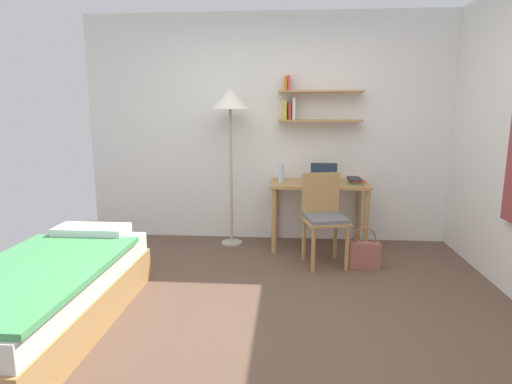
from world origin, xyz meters
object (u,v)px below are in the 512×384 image
(desk_chair, at_px, (324,215))
(standing_lamp, at_px, (230,107))
(desk, at_px, (319,194))
(laptop, at_px, (324,178))
(book_stack, at_px, (355,180))
(handbag, at_px, (364,254))
(water_bottle, at_px, (281,173))
(bed, at_px, (46,296))

(desk_chair, bearing_deg, standing_lamp, 151.75)
(desk, xyz_separation_m, desk_chair, (0.02, -0.52, -0.10))
(standing_lamp, bearing_deg, laptop, -1.09)
(book_stack, bearing_deg, desk_chair, -126.58)
(standing_lamp, relative_size, laptop, 5.90)
(handbag, bearing_deg, desk_chair, 163.36)
(standing_lamp, height_order, water_bottle, standing_lamp)
(standing_lamp, xyz_separation_m, laptop, (1.04, -0.02, -0.77))
(laptop, relative_size, book_stack, 1.14)
(laptop, xyz_separation_m, handbag, (0.36, -0.64, -0.65))
(laptop, height_order, water_bottle, laptop)
(laptop, height_order, book_stack, laptop)
(handbag, bearing_deg, bed, -151.05)
(standing_lamp, height_order, book_stack, standing_lamp)
(desk, xyz_separation_m, water_bottle, (-0.42, 0.00, 0.24))
(bed, relative_size, book_stack, 7.38)
(desk_chair, xyz_separation_m, laptop, (0.04, 0.52, 0.29))
(desk, distance_m, laptop, 0.19)
(desk, distance_m, desk_chair, 0.53)
(laptop, distance_m, handbag, 0.98)
(desk_chair, bearing_deg, handbag, -16.64)
(book_stack, distance_m, handbag, 0.88)
(desk, height_order, handbag, desk)
(desk, relative_size, desk_chair, 1.18)
(desk_chair, bearing_deg, laptop, 86.02)
(desk_chair, distance_m, laptop, 0.59)
(desk_chair, xyz_separation_m, handbag, (0.39, -0.12, -0.36))
(handbag, bearing_deg, standing_lamp, 154.83)
(bed, xyz_separation_m, desk, (2.03, 1.98, 0.36))
(water_bottle, relative_size, book_stack, 0.79)
(desk, xyz_separation_m, standing_lamp, (-0.98, 0.02, 0.95))
(handbag, bearing_deg, desk, 122.85)
(water_bottle, xyz_separation_m, handbag, (0.83, -0.64, -0.70))
(book_stack, xyz_separation_m, handbag, (0.03, -0.61, -0.63))
(handbag, bearing_deg, book_stack, 92.36)
(standing_lamp, height_order, handbag, standing_lamp)
(desk_chair, height_order, handbag, desk_chair)
(bed, xyz_separation_m, laptop, (2.08, 1.98, 0.55))
(laptop, bearing_deg, desk_chair, -93.98)
(standing_lamp, relative_size, handbag, 4.26)
(bed, xyz_separation_m, desk_chair, (2.04, 1.46, 0.26))
(laptop, xyz_separation_m, water_bottle, (-0.47, 0.00, 0.05))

